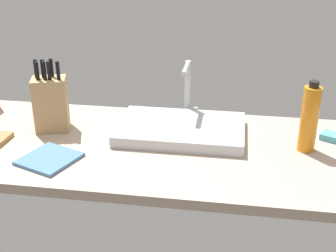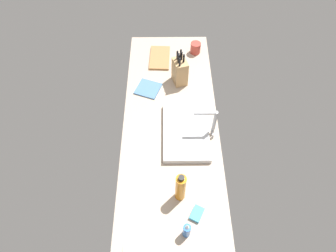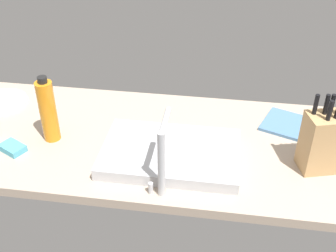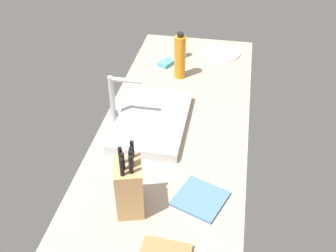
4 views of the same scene
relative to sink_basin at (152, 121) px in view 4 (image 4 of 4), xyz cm
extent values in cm
cube|color=tan|center=(-5.47, -10.30, -3.88)|extent=(198.81, 66.93, 3.50)
cube|color=#B7BABF|center=(0.00, 0.00, 0.00)|extent=(47.33, 30.84, 4.27)
cylinder|color=#B7BABF|center=(0.21, 18.17, 9.65)|extent=(2.40, 2.40, 23.57)
cylinder|color=#B7BABF|center=(0.21, 11.07, 20.44)|extent=(2.00, 14.20, 2.00)
cylinder|color=#B7BABF|center=(3.71, 18.17, -0.13)|extent=(1.60, 1.60, 4.00)
cube|color=tan|center=(-49.70, -2.71, 8.21)|extent=(14.63, 12.59, 20.68)
cylinder|color=black|center=(-52.63, -4.89, 22.00)|extent=(1.73, 1.73, 6.91)
cylinder|color=black|center=(-54.22, -2.32, 22.00)|extent=(1.73, 1.73, 6.91)
cylinder|color=black|center=(-50.14, -4.20, 22.00)|extent=(1.73, 1.73, 6.91)
cylinder|color=black|center=(-51.66, -1.87, 22.00)|extent=(1.73, 1.73, 6.91)
cylinder|color=black|center=(-48.44, -3.93, 22.00)|extent=(1.73, 1.73, 6.91)
cylinder|color=black|center=(-48.94, -0.36, 22.00)|extent=(1.73, 1.73, 6.91)
cylinder|color=black|center=(-45.16, -3.39, 22.00)|extent=(1.73, 1.73, 6.91)
cylinder|color=blue|center=(67.22, -2.77, 3.69)|extent=(4.29, 4.29, 11.64)
cone|color=silver|center=(67.22, -2.77, 10.91)|extent=(2.36, 2.36, 2.80)
cylinder|color=orange|center=(45.19, -5.53, 9.56)|extent=(6.07, 6.07, 23.39)
cylinder|color=black|center=(45.19, -5.53, 22.36)|extent=(3.34, 3.34, 2.20)
cylinder|color=white|center=(75.79, -26.43, -1.53)|extent=(21.18, 21.18, 1.20)
cube|color=teal|center=(-41.45, -27.15, -1.53)|extent=(21.97, 22.22, 1.20)
cube|color=#4CA3BC|center=(56.46, 3.88, -0.93)|extent=(10.75, 9.48, 2.40)
camera|label=1|loc=(19.32, -155.50, 72.59)|focal=48.88mm
camera|label=2|loc=(111.49, -13.25, 162.98)|focal=30.89mm
camera|label=3|loc=(-16.68, 117.39, 92.09)|focal=46.27mm
camera|label=4|loc=(-144.87, -33.99, 111.90)|focal=43.53mm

